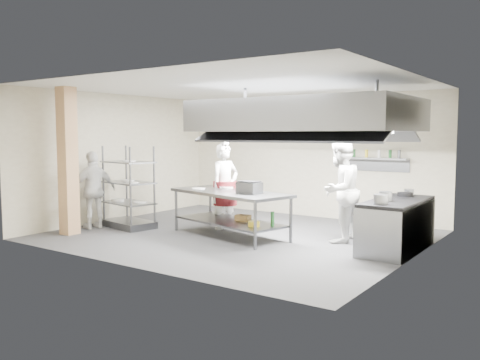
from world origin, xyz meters
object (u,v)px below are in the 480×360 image
Objects in this scene: island at (230,214)px; griddle at (249,188)px; pass_rack at (128,187)px; stockpot at (385,196)px; chef_plating at (94,190)px; chef_head at (225,186)px; cooking_range at (397,227)px; chef_line at (340,190)px.

island is 0.74m from griddle.
stockpot is (5.42, 0.92, 0.08)m from pass_rack.
chef_plating is at bearing -166.52° from stockpot.
chef_head reaches higher than griddle.
chef_plating is 6.13m from stockpot.
chef_plating is at bearing -164.50° from cooking_range.
island is 3.22m from cooking_range.
griddle is at bearing 10.06° from island.
island is 6.12× the size of griddle.
pass_rack is at bearing -168.04° from cooking_range.
chef_plating is (-2.35, -1.62, -0.08)m from chef_head.
chef_head is 0.94× the size of chef_line.
chef_line is 4.62× the size of griddle.
chef_head is (-0.58, 0.61, 0.47)m from island.
chef_plating is (-0.53, -0.51, -0.05)m from pass_rack.
chef_head is (-3.73, -0.07, 0.50)m from cooking_range.
pass_rack is 1.06× the size of chef_plating.
stockpot is at bearing 13.67° from griddle.
chef_head is 8.06× the size of stockpot.
chef_plating is (-4.96, -1.77, -0.14)m from chef_line.
chef_line reaches higher than griddle.
chef_head is at bearing 41.54° from pass_rack.
island is 1.46× the size of pass_rack.
chef_head reaches higher than pass_rack.
chef_line reaches higher than chef_head.
griddle is at bearing -169.94° from stockpot.
cooking_range is 4.69× the size of griddle.
chef_head is at bearing 146.74° from island.
chef_plating reaches higher than stockpot.
griddle reaches higher than island.
chef_line is 1.73m from griddle.
pass_rack reaches higher than cooking_range.
stockpot is (3.60, -0.19, 0.06)m from chef_head.
chef_plating reaches higher than cooking_range.
stockpot is at bearing 19.83° from pass_rack.
griddle is (0.48, -0.03, 0.56)m from island.
chef_line reaches higher than stockpot.
chef_line is (2.02, 0.76, 0.53)m from island.
island is at bearing -179.73° from griddle.
chef_head is 3.61m from stockpot.
island is 3.12m from chef_plating.
pass_rack is 2.13m from chef_head.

